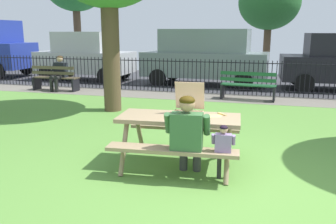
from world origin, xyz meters
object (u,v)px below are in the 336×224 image
pizza_slice_on_table (216,115)px  adult_at_table (188,133)px  picnic_table_foreground (179,127)px  far_tree_midleft (269,2)px  park_bench_left (55,79)px  pizza_box_open (188,108)px  child_at_table (223,147)px  park_bench_center (248,86)px  parked_car_left (85,56)px  person_on_park_bench (59,72)px  parked_car_center (205,56)px

pizza_slice_on_table → adult_at_table: adult_at_table is taller
picnic_table_foreground → far_tree_midleft: size_ratio=0.40×
picnic_table_foreground → pizza_slice_on_table: bearing=19.4°
pizza_slice_on_table → far_tree_midleft: far_tree_midleft is taller
picnic_table_foreground → park_bench_left: park_bench_left is taller
pizza_box_open → child_at_table: bearing=-43.3°
child_at_table → park_bench_left: bearing=136.6°
picnic_table_foreground → child_at_table: (0.72, -0.48, -0.10)m
park_bench_left → adult_at_table: bearing=-45.6°
pizza_slice_on_table → park_bench_center: bearing=87.9°
park_bench_center → parked_car_left: 7.27m
picnic_table_foreground → child_at_table: child_at_table is taller
adult_at_table → person_on_park_bench: bearing=133.5°
person_on_park_bench → parked_car_left: parked_car_left is taller
pizza_box_open → child_at_table: pizza_box_open is taller
pizza_box_open → park_bench_center: size_ratio=0.34×
pizza_slice_on_table → pizza_box_open: bearing=-166.4°
pizza_slice_on_table → child_at_table: 0.75m
pizza_box_open → parked_car_center: 8.28m
park_bench_left → park_bench_center: bearing=0.0°
adult_at_table → picnic_table_foreground: bearing=116.0°
pizza_slice_on_table → adult_at_table: (-0.29, -0.67, -0.12)m
person_on_park_bench → adult_at_table: bearing=-46.5°
picnic_table_foreground → parked_car_center: 8.36m
parked_car_center → far_tree_midleft: size_ratio=0.98×
pizza_box_open → park_bench_left: 8.08m
person_on_park_bench → parked_car_center: bearing=30.0°
parked_car_left → picnic_table_foreground: bearing=-54.0°
adult_at_table → parked_car_left: bearing=125.5°
parked_car_left → child_at_table: bearing=-52.5°
picnic_table_foreground → park_bench_left: bearing=135.6°
parked_car_left → pizza_slice_on_table: bearing=-51.1°
pizza_box_open → adult_at_table: 0.63m
park_bench_center → parked_car_center: size_ratio=0.35×
picnic_table_foreground → far_tree_midleft: (1.20, 13.80, 2.79)m
adult_at_table → far_tree_midleft: (0.96, 14.28, 2.73)m
child_at_table → parked_car_left: 11.07m
park_bench_center → parked_car_center: (-1.75, 2.66, 0.68)m
child_at_table → park_bench_left: park_bench_left is taller
pizza_box_open → park_bench_left: (-5.86, 5.54, -0.47)m
pizza_box_open → adult_at_table: size_ratio=0.46×
adult_at_table → person_on_park_bench: (-5.82, 6.13, 0.00)m
parked_car_left → far_tree_midleft: far_tree_midleft is taller
park_bench_center → person_on_park_bench: (-6.31, 0.02, 0.24)m
adult_at_table → park_bench_center: bearing=85.4°
adult_at_table → child_at_table: bearing=0.6°
picnic_table_foreground → park_bench_center: park_bench_center is taller
picnic_table_foreground → person_on_park_bench: bearing=134.7°
picnic_table_foreground → parked_car_left: bearing=126.0°
person_on_park_bench → park_bench_left: bearing=-172.9°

